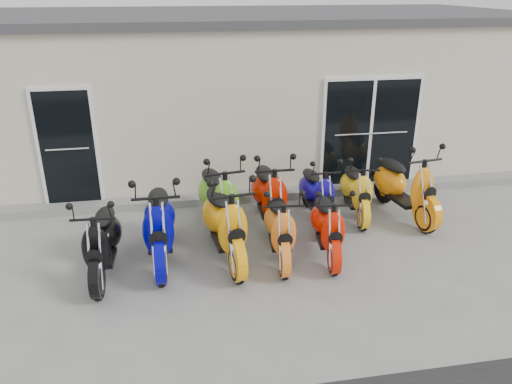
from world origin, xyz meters
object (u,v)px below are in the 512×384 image
Objects in this scene: scooter_front_orange_a at (224,213)px; scooter_back_extra at (406,178)px; scooter_back_red at (269,187)px; scooter_front_blue at (158,215)px; scooter_front_orange_b at (280,219)px; scooter_back_blue at (317,186)px; scooter_back_green at (218,190)px; scooter_front_red at (328,218)px; scooter_back_yellow at (357,183)px; scooter_front_black at (101,233)px.

scooter_back_extra is at bearing 8.66° from scooter_front_orange_a.
scooter_back_red is (0.88, 0.96, -0.02)m from scooter_front_orange_a.
scooter_front_orange_b is (1.82, -0.24, -0.12)m from scooter_front_blue.
scooter_back_blue is (0.91, 0.16, -0.12)m from scooter_back_red.
scooter_front_orange_a reaches higher than scooter_back_green.
scooter_back_extra is at bearing 10.89° from scooter_front_blue.
scooter_back_blue is (0.95, 1.24, -0.02)m from scooter_front_orange_b.
scooter_front_red is at bearing -100.93° from scooter_back_blue.
scooter_back_red is at bearing 128.59° from scooter_front_red.
scooter_back_yellow is at bearing 60.81° from scooter_front_red.
scooter_front_blue reaches higher than scooter_back_red.
scooter_front_red is 1.94m from scooter_back_green.
scooter_front_orange_a is 1.20× the size of scooter_back_yellow.
scooter_back_red reaches higher than scooter_front_black.
scooter_back_extra is (0.85, -0.16, 0.12)m from scooter_back_yellow.
scooter_back_yellow is (2.52, 0.16, -0.12)m from scooter_back_green.
scooter_front_orange_a is 1.31m from scooter_back_red.
scooter_front_orange_a is 1.59m from scooter_front_red.
scooter_front_black is 5.28m from scooter_back_extra.
scooter_front_black reaches higher than scooter_back_blue.
scooter_back_green is 0.88m from scooter_back_red.
scooter_front_blue is 1.22× the size of scooter_back_blue.
scooter_front_blue is 4.43m from scooter_back_extra.
scooter_back_green is 1.19× the size of scooter_back_blue.
scooter_front_black is at bearing 177.91° from scooter_front_orange_a.
scooter_back_extra is at bearing -8.68° from scooter_back_green.
scooter_front_black reaches higher than scooter_back_yellow.
scooter_front_red is 1.60m from scooter_back_yellow.
scooter_front_orange_a is 2.76m from scooter_back_yellow.
scooter_front_blue is 1.20× the size of scooter_back_yellow.
scooter_back_green is at bearing 151.47° from scooter_front_red.
scooter_front_blue is 2.58m from scooter_front_red.
scooter_front_orange_a is at bearing -99.14° from scooter_back_green.
scooter_back_red reaches higher than scooter_front_orange_b.
scooter_back_extra is (1.59, -0.17, 0.12)m from scooter_back_blue.
scooter_front_orange_b is at bearing -165.70° from scooter_back_extra.
scooter_back_blue reaches higher than scooter_front_red.
scooter_back_red is at bearing -171.78° from scooter_back_blue.
scooter_back_yellow is (3.50, 0.99, -0.13)m from scooter_front_blue.
scooter_front_orange_a reaches higher than scooter_front_red.
scooter_front_orange_b is 0.74m from scooter_front_red.
scooter_back_extra is (2.54, 1.08, 0.10)m from scooter_front_orange_b.
scooter_front_black is 1.06× the size of scooter_back_yellow.
scooter_back_yellow is 0.85× the size of scooter_back_extra.
scooter_back_extra reaches higher than scooter_front_red.
scooter_front_orange_b is at bearing -129.16° from scooter_back_blue.
scooter_front_red is 1.31m from scooter_back_blue.
scooter_front_blue is 1.03× the size of scooter_back_red.
scooter_back_red is at bearing -8.12° from scooter_back_green.
scooter_front_red is at bearing -156.54° from scooter_back_extra.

